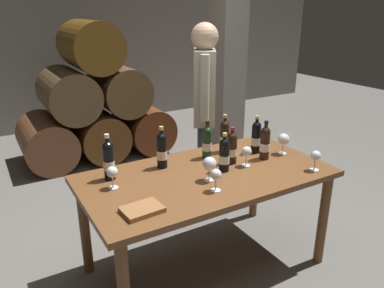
# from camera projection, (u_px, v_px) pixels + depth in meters

# --- Properties ---
(ground_plane) EXTENTS (14.00, 14.00, 0.00)m
(ground_plane) POSITION_uv_depth(u_px,v_px,m) (205.00, 265.00, 2.82)
(ground_plane) COLOR #66635E
(cellar_back_wall) EXTENTS (10.00, 0.24, 2.80)m
(cellar_back_wall) POSITION_uv_depth(u_px,v_px,m) (60.00, 37.00, 5.74)
(cellar_back_wall) COLOR gray
(cellar_back_wall) RESTS_ON ground_plane
(barrel_stack) EXTENTS (1.86, 0.90, 1.69)m
(barrel_stack) POSITION_uv_depth(u_px,v_px,m) (95.00, 106.00, 4.70)
(barrel_stack) COLOR brown
(barrel_stack) RESTS_ON ground_plane
(stone_pillar) EXTENTS (0.32, 0.32, 2.60)m
(stone_pillar) POSITION_uv_depth(u_px,v_px,m) (228.00, 56.00, 4.29)
(stone_pillar) COLOR gray
(stone_pillar) RESTS_ON ground_plane
(dining_table) EXTENTS (1.70, 0.90, 0.76)m
(dining_table) POSITION_uv_depth(u_px,v_px,m) (207.00, 185.00, 2.59)
(dining_table) COLOR brown
(dining_table) RESTS_ON ground_plane
(wine_bottle_0) EXTENTS (0.07, 0.07, 0.28)m
(wine_bottle_0) POSITION_uv_depth(u_px,v_px,m) (224.00, 154.00, 2.56)
(wine_bottle_0) COLOR black
(wine_bottle_0) RESTS_ON dining_table
(wine_bottle_1) EXTENTS (0.07, 0.07, 0.30)m
(wine_bottle_1) POSITION_uv_depth(u_px,v_px,m) (256.00, 137.00, 2.89)
(wine_bottle_1) COLOR black
(wine_bottle_1) RESTS_ON dining_table
(wine_bottle_2) EXTENTS (0.07, 0.07, 0.30)m
(wine_bottle_2) POSITION_uv_depth(u_px,v_px,m) (162.00, 150.00, 2.61)
(wine_bottle_2) COLOR black
(wine_bottle_2) RESTS_ON dining_table
(wine_bottle_3) EXTENTS (0.07, 0.07, 0.31)m
(wine_bottle_3) POSITION_uv_depth(u_px,v_px,m) (109.00, 160.00, 2.43)
(wine_bottle_3) COLOR black
(wine_bottle_3) RESTS_ON dining_table
(wine_bottle_4) EXTENTS (0.07, 0.07, 0.29)m
(wine_bottle_4) POSITION_uv_depth(u_px,v_px,m) (207.00, 142.00, 2.79)
(wine_bottle_4) COLOR #19381E
(wine_bottle_4) RESTS_ON dining_table
(wine_bottle_5) EXTENTS (0.07, 0.07, 0.30)m
(wine_bottle_5) POSITION_uv_depth(u_px,v_px,m) (225.00, 136.00, 2.90)
(wine_bottle_5) COLOR black
(wine_bottle_5) RESTS_ON dining_table
(wine_bottle_6) EXTENTS (0.07, 0.07, 0.27)m
(wine_bottle_6) POSITION_uv_depth(u_px,v_px,m) (232.00, 148.00, 2.69)
(wine_bottle_6) COLOR black
(wine_bottle_6) RESTS_ON dining_table
(wine_bottle_7) EXTENTS (0.07, 0.07, 0.29)m
(wine_bottle_7) POSITION_uv_depth(u_px,v_px,m) (265.00, 143.00, 2.76)
(wine_bottle_7) COLOR black
(wine_bottle_7) RESTS_ON dining_table
(wine_glass_0) EXTENTS (0.09, 0.09, 0.16)m
(wine_glass_0) POSITION_uv_depth(u_px,v_px,m) (283.00, 140.00, 2.86)
(wine_glass_0) COLOR white
(wine_glass_0) RESTS_ON dining_table
(wine_glass_1) EXTENTS (0.07, 0.07, 0.15)m
(wine_glass_1) POSITION_uv_depth(u_px,v_px,m) (112.00, 173.00, 2.32)
(wine_glass_1) COLOR white
(wine_glass_1) RESTS_ON dining_table
(wine_glass_2) EXTENTS (0.07, 0.07, 0.14)m
(wine_glass_2) POSITION_uv_depth(u_px,v_px,m) (216.00, 176.00, 2.28)
(wine_glass_2) COLOR white
(wine_glass_2) RESTS_ON dining_table
(wine_glass_3) EXTENTS (0.07, 0.07, 0.14)m
(wine_glass_3) POSITION_uv_depth(u_px,v_px,m) (316.00, 157.00, 2.57)
(wine_glass_3) COLOR white
(wine_glass_3) RESTS_ON dining_table
(wine_glass_4) EXTENTS (0.07, 0.07, 0.15)m
(wine_glass_4) POSITION_uv_depth(u_px,v_px,m) (247.00, 152.00, 2.64)
(wine_glass_4) COLOR white
(wine_glass_4) RESTS_ON dining_table
(wine_glass_5) EXTENTS (0.09, 0.09, 0.16)m
(wine_glass_5) POSITION_uv_depth(u_px,v_px,m) (210.00, 164.00, 2.42)
(wine_glass_5) COLOR white
(wine_glass_5) RESTS_ON dining_table
(tasting_notebook) EXTENTS (0.23, 0.18, 0.03)m
(tasting_notebook) POSITION_uv_depth(u_px,v_px,m) (142.00, 210.00, 2.07)
(tasting_notebook) COLOR #936038
(tasting_notebook) RESTS_ON dining_table
(sommelier_presenting) EXTENTS (0.32, 0.44, 1.72)m
(sommelier_presenting) POSITION_uv_depth(u_px,v_px,m) (204.00, 102.00, 3.28)
(sommelier_presenting) COLOR #383842
(sommelier_presenting) RESTS_ON ground_plane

